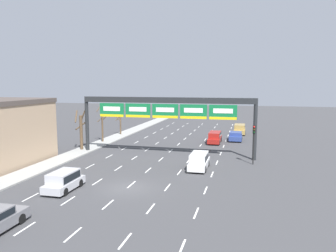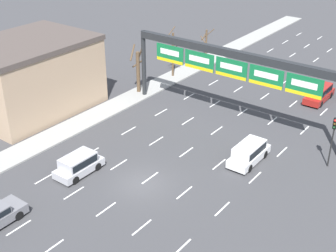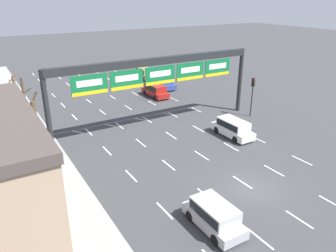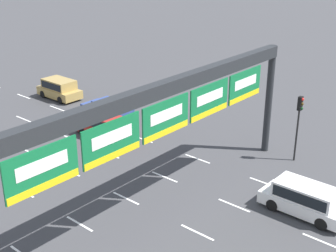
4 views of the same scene
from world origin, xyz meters
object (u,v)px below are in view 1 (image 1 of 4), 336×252
car_blue (236,136)px  tree_bare_closest (102,123)px  suv_white (199,160)px  suv_red (215,137)px  sign_gantry (166,108)px  traffic_light_near_gantry (254,137)px  suv_gold (240,129)px  tree_bare_second (120,122)px  suv_silver (64,180)px  tree_bare_third (81,130)px

car_blue → tree_bare_closest: size_ratio=0.74×
suv_white → suv_red: same height
sign_gantry → suv_red: size_ratio=4.58×
suv_red → tree_bare_closest: 17.16m
sign_gantry → traffic_light_near_gantry: bearing=-11.8°
traffic_light_near_gantry → suv_white: bearing=-149.4°
suv_white → suv_gold: 25.45m
suv_white → tree_bare_second: size_ratio=1.15×
sign_gantry → suv_red: sign_gantry is taller
suv_white → suv_silver: suv_white is taller
suv_white → tree_bare_second: bearing=130.8°
traffic_light_near_gantry → car_blue: bearing=99.4°
suv_red → tree_bare_closest: size_ratio=0.82×
tree_bare_second → tree_bare_third: bearing=-90.3°
tree_bare_third → traffic_light_near_gantry: bearing=-6.4°
car_blue → tree_bare_closest: (-19.63, -6.41, 2.26)m
suv_gold → suv_red: bearing=-109.3°
suv_silver → traffic_light_near_gantry: (15.49, 12.96, 2.23)m
tree_bare_third → car_blue: bearing=32.5°
tree_bare_second → tree_bare_third: size_ratio=0.75×
tree_bare_closest → tree_bare_third: size_ratio=1.12×
suv_gold → tree_bare_closest: (-20.04, -13.23, 2.03)m
suv_silver → suv_gold: bearing=69.0°
tree_bare_closest → car_blue: bearing=18.1°
traffic_light_near_gantry → tree_bare_second: 27.47m
tree_bare_closest → suv_gold: bearing=33.4°
tree_bare_closest → tree_bare_third: tree_bare_closest is taller
car_blue → suv_red: bearing=-136.3°
suv_silver → tree_bare_closest: 22.76m
car_blue → tree_bare_third: size_ratio=0.83×
suv_white → suv_gold: size_ratio=1.07×
car_blue → traffic_light_near_gantry: size_ratio=0.99×
sign_gantry → suv_red: (5.08, 10.07, -5.04)m
traffic_light_near_gantry → tree_bare_closest: tree_bare_closest is taller
sign_gantry → suv_gold: sign_gantry is taller
traffic_light_near_gantry → tree_bare_third: tree_bare_third is taller
suv_red → car_blue: suv_red is taller
suv_gold → tree_bare_second: (-20.15, -5.85, 1.34)m
suv_red → tree_bare_second: 17.25m
suv_red → tree_bare_second: (-16.77, 3.82, 1.37)m
suv_silver → suv_gold: (13.40, 34.91, 0.06)m
traffic_light_near_gantry → tree_bare_third: (-22.30, 2.52, -0.38)m
tree_bare_closest → suv_red: bearing=12.1°
sign_gantry → tree_bare_closest: sign_gantry is taller
traffic_light_near_gantry → suv_silver: bearing=-140.1°
car_blue → traffic_light_near_gantry: 15.52m
suv_red → tree_bare_second: bearing=167.2°
suv_white → suv_silver: bearing=-135.8°
sign_gantry → tree_bare_closest: 13.61m
suv_gold → tree_bare_closest: bearing=-146.6°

